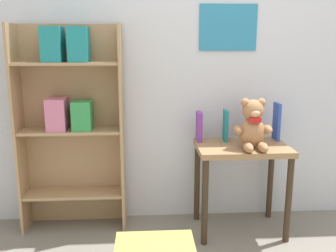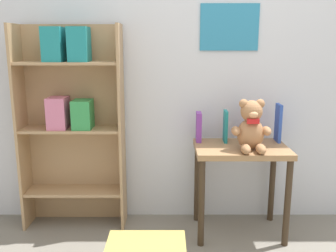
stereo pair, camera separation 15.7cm
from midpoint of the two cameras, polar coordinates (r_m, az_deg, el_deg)
name	(u,v)px [view 2 (the right image)]	position (r m, az deg, el deg)	size (l,w,h in m)	color
wall_back	(217,41)	(2.60, 9.24, 12.73)	(4.80, 0.07, 2.50)	silver
bookshelf_side	(74,113)	(2.54, -12.50, 1.98)	(0.68, 0.22, 1.35)	tan
display_table	(242,162)	(2.47, 13.00, -5.40)	(0.59, 0.40, 0.59)	#9E754C
teddy_bear	(253,127)	(2.34, 14.66, -0.20)	(0.24, 0.22, 0.31)	#A8754C
book_standing_purple	(200,127)	(2.49, 6.71, -0.16)	(0.03, 0.11, 0.20)	purple
book_standing_teal	(227,126)	(2.50, 10.73, -0.07)	(0.02, 0.10, 0.21)	teal
book_standing_pink	(253,126)	(2.54, 14.60, -0.04)	(0.03, 0.13, 0.21)	#D17093
book_standing_blue	(280,123)	(2.60, 18.33, 0.43)	(0.02, 0.11, 0.25)	#2D51B7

